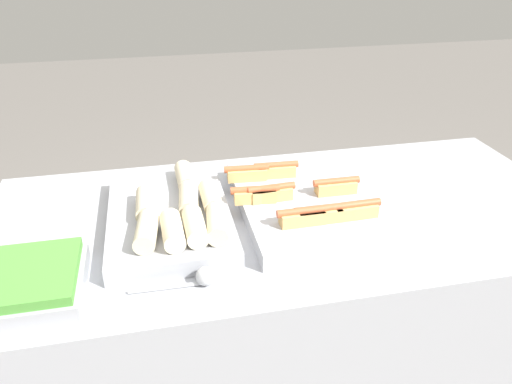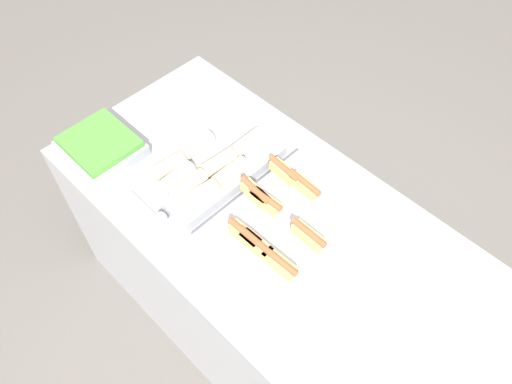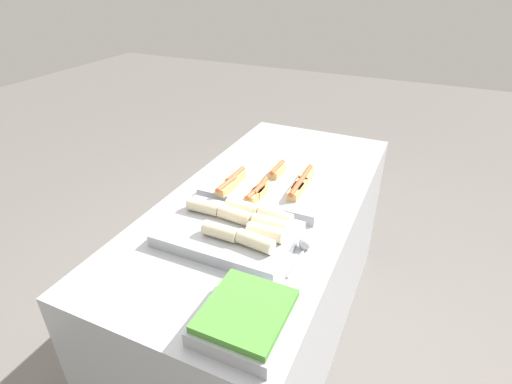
# 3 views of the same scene
# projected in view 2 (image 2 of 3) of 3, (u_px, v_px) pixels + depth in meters

# --- Properties ---
(ground_plane) EXTENTS (12.00, 12.00, 0.00)m
(ground_plane) POSITION_uv_depth(u_px,v_px,m) (271.00, 318.00, 2.48)
(ground_plane) COLOR slate
(counter) EXTENTS (1.80, 0.84, 0.87)m
(counter) POSITION_uv_depth(u_px,v_px,m) (273.00, 278.00, 2.13)
(counter) COLOR #A8AAB2
(counter) RESTS_ON ground_plane
(tray_hotdogs) EXTENTS (0.40, 0.56, 0.10)m
(tray_hotdogs) POSITION_uv_depth(u_px,v_px,m) (280.00, 220.00, 1.74)
(tray_hotdogs) COLOR #A8AAB2
(tray_hotdogs) RESTS_ON counter
(tray_wraps) EXTENTS (0.34, 0.51, 0.11)m
(tray_wraps) POSITION_uv_depth(u_px,v_px,m) (208.00, 164.00, 1.89)
(tray_wraps) COLOR #A8AAB2
(tray_wraps) RESTS_ON counter
(tray_side_front) EXTENTS (0.29, 0.26, 0.07)m
(tray_side_front) POSITION_uv_depth(u_px,v_px,m) (101.00, 146.00, 1.95)
(tray_side_front) COLOR #A8AAB2
(tray_side_front) RESTS_ON counter
(serving_spoon_near) EXTENTS (0.21, 0.05, 0.05)m
(serving_spoon_near) POSITION_uv_depth(u_px,v_px,m) (159.00, 216.00, 1.77)
(serving_spoon_near) COLOR #B2B5BA
(serving_spoon_near) RESTS_ON counter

